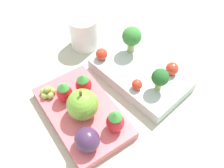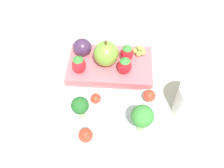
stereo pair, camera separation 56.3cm
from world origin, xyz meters
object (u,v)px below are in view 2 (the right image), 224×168
(cherry_tomato_0, at_px, (150,96))
(cherry_tomato_2, at_px, (96,98))
(grape_cluster, at_px, (140,51))
(drinking_cup, at_px, (193,101))
(strawberry_1, at_px, (125,65))
(plum, at_px, (83,47))
(apple, at_px, (107,54))
(cherry_tomato_1, at_px, (86,135))
(broccoli_floret_0, at_px, (143,117))
(strawberry_2, at_px, (128,53))
(bento_box_savoury, at_px, (113,121))
(broccoli_floret_1, at_px, (81,106))
(bento_box_fruit, at_px, (111,66))
(strawberry_0, at_px, (79,64))

(cherry_tomato_0, bearing_deg, cherry_tomato_2, 2.20)
(grape_cluster, bearing_deg, drinking_cup, 121.64)
(strawberry_1, relative_size, plum, 1.06)
(apple, bearing_deg, cherry_tomato_1, 79.39)
(broccoli_floret_0, distance_m, strawberry_2, 0.19)
(bento_box_savoury, height_order, drinking_cup, drinking_cup)
(broccoli_floret_0, relative_size, cherry_tomato_2, 2.97)
(strawberry_1, relative_size, strawberry_2, 1.02)
(bento_box_savoury, distance_m, cherry_tomato_1, 0.07)
(broccoli_floret_0, xyz_separation_m, broccoli_floret_1, (0.11, -0.03, -0.01))
(cherry_tomato_2, height_order, strawberry_1, strawberry_1)
(bento_box_savoury, relative_size, drinking_cup, 2.75)
(bento_box_fruit, xyz_separation_m, cherry_tomato_1, (0.05, 0.19, 0.03))
(bento_box_fruit, xyz_separation_m, grape_cluster, (-0.07, -0.03, 0.02))
(bento_box_fruit, distance_m, cherry_tomato_2, 0.12)
(strawberry_0, xyz_separation_m, plum, (-0.00, -0.06, -0.00))
(bento_box_fruit, bearing_deg, strawberry_2, -164.34)
(strawberry_2, bearing_deg, broccoli_floret_0, 95.41)
(bento_box_fruit, bearing_deg, drinking_cup, 143.35)
(drinking_cup, bearing_deg, strawberry_1, -35.07)
(broccoli_floret_0, bearing_deg, bento_box_savoury, -22.66)
(cherry_tomato_2, bearing_deg, plum, -76.08)
(broccoli_floret_0, distance_m, cherry_tomato_2, 0.11)
(cherry_tomato_2, bearing_deg, grape_cluster, -124.94)
(bento_box_fruit, height_order, cherry_tomato_2, cherry_tomato_2)
(plum, bearing_deg, strawberry_2, 168.24)
(bento_box_savoury, xyz_separation_m, cherry_tomato_1, (0.05, 0.04, 0.03))
(cherry_tomato_2, bearing_deg, drinking_cup, 177.33)
(bento_box_fruit, distance_m, apple, 0.04)
(cherry_tomato_2, bearing_deg, strawberry_2, -119.36)
(strawberry_0, relative_size, strawberry_1, 1.03)
(bento_box_savoury, xyz_separation_m, broccoli_floret_0, (-0.05, 0.02, 0.05))
(bento_box_savoury, bearing_deg, grape_cluster, -110.35)
(cherry_tomato_2, relative_size, grape_cluster, 0.68)
(bento_box_savoury, xyz_separation_m, plum, (0.07, -0.18, 0.03))
(broccoli_floret_0, distance_m, apple, 0.19)
(strawberry_2, bearing_deg, cherry_tomato_0, 108.61)
(cherry_tomato_1, xyz_separation_m, plum, (0.02, -0.23, 0.00))
(bento_box_fruit, relative_size, plum, 4.58)
(cherry_tomato_1, bearing_deg, strawberry_0, -81.94)
(broccoli_floret_0, height_order, strawberry_1, broccoli_floret_0)
(grape_cluster, bearing_deg, apple, 20.60)
(strawberry_0, height_order, strawberry_1, strawberry_0)
(broccoli_floret_1, xyz_separation_m, plum, (0.01, -0.18, -0.02))
(apple, distance_m, strawberry_1, 0.05)
(strawberry_2, bearing_deg, drinking_cup, 133.57)
(bento_box_savoury, bearing_deg, drinking_cup, -169.80)
(cherry_tomato_0, distance_m, strawberry_2, 0.13)
(bento_box_fruit, height_order, strawberry_0, strawberry_0)
(cherry_tomato_1, bearing_deg, apple, -100.61)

